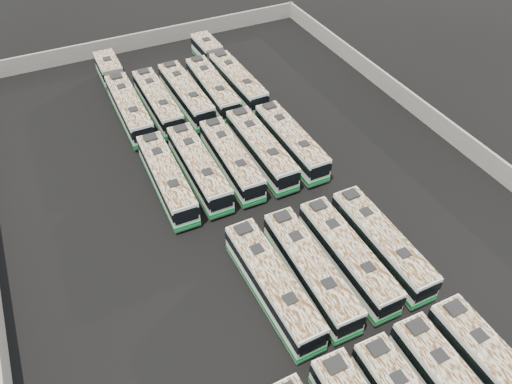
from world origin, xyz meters
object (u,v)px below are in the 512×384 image
at_px(bus_midfront_left, 272,285).
at_px(bus_back_left, 158,102).
at_px(bus_midback_center, 231,159).
at_px(bus_back_center, 186,95).
at_px(bus_midback_far_left, 167,178).
at_px(bus_back_right, 212,88).
at_px(bus_midfront_far_right, 381,243).
at_px(bus_front_far_right, 502,379).
at_px(bus_midback_left, 199,168).
at_px(bus_midback_right, 261,149).
at_px(bus_midback_far_right, 291,141).
at_px(bus_back_far_right, 227,71).
at_px(bus_back_far_left, 122,95).
at_px(bus_midfront_right, 347,256).
at_px(bus_midfront_center, 310,270).

relative_size(bus_midfront_left, bus_back_left, 1.03).
relative_size(bus_midback_center, bus_back_center, 0.96).
relative_size(bus_midback_far_left, bus_back_right, 1.00).
bearing_deg(bus_midfront_left, bus_midfront_far_right, -2.00).
distance_m(bus_front_far_right, bus_midback_left, 29.55).
xyz_separation_m(bus_midfront_far_right, bus_back_right, (-3.26, 27.75, 0.03)).
relative_size(bus_midfront_left, bus_midback_right, 1.01).
bearing_deg(bus_midback_center, bus_midback_far_right, 0.95).
distance_m(bus_back_center, bus_back_far_right, 7.07).
bearing_deg(bus_midback_far_left, bus_back_left, 77.17).
height_order(bus_midfront_far_right, bus_back_far_left, bus_back_far_left).
bearing_deg(bus_back_far_left, bus_back_center, -25.05).
bearing_deg(bus_midback_center, bus_back_far_right, 69.15).
height_order(bus_midfront_far_right, bus_midback_left, bus_midback_left).
bearing_deg(bus_back_left, bus_midback_far_right, -52.72).
distance_m(bus_midback_far_left, bus_back_center, 14.28).
distance_m(bus_midfront_right, bus_back_far_right, 30.91).
relative_size(bus_midback_left, bus_back_far_right, 0.65).
bearing_deg(bus_midfront_left, bus_midfront_center, -2.13).
xyz_separation_m(bus_midfront_center, bus_back_right, (3.28, 27.65, -0.00)).
distance_m(bus_midback_right, bus_back_center, 12.96).
height_order(bus_midback_far_left, bus_back_left, bus_midback_far_left).
distance_m(bus_midfront_left, bus_back_right, 28.33).
bearing_deg(bus_midback_center, bus_midfront_far_right, -65.30).
bearing_deg(bus_midfront_right, bus_back_center, 96.92).
distance_m(bus_midfront_left, bus_midback_center, 15.24).
xyz_separation_m(bus_midfront_center, bus_midback_right, (3.27, 15.10, 0.02)).
distance_m(bus_front_far_right, bus_back_center, 40.98).
xyz_separation_m(bus_midback_left, bus_back_far_left, (-3.16, 15.69, 0.02)).
height_order(bus_midback_far_right, bus_back_center, bus_back_center).
xyz_separation_m(bus_midfront_center, bus_back_left, (-3.23, 27.70, -0.02)).
bearing_deg(bus_back_far_right, bus_front_far_right, -91.20).
distance_m(bus_back_far_left, bus_back_left, 4.43).
xyz_separation_m(bus_midback_far_left, bus_midback_right, (9.71, 0.15, 0.02)).
relative_size(bus_midback_right, bus_midback_far_right, 1.02).
bearing_deg(bus_back_center, bus_midback_right, -76.92).
distance_m(bus_midfront_center, bus_back_far_left, 31.44).
bearing_deg(bus_midfront_left, bus_midback_right, 65.68).
relative_size(bus_back_far_left, bus_back_center, 1.55).
bearing_deg(bus_midback_far_right, bus_back_far_left, 128.92).
height_order(bus_midfront_right, bus_back_far_right, bus_midfront_right).
bearing_deg(bus_midback_left, bus_midfront_center, -77.31).
height_order(bus_back_far_left, bus_back_right, bus_back_far_left).
distance_m(bus_midfront_center, bus_midfront_far_right, 6.54).
bearing_deg(bus_front_far_right, bus_back_far_left, 106.54).
relative_size(bus_back_far_left, bus_back_right, 1.57).
bearing_deg(bus_midfront_far_right, bus_back_right, 96.88).
bearing_deg(bus_back_right, bus_back_left, -179.36).
distance_m(bus_midfront_center, bus_back_left, 27.88).
xyz_separation_m(bus_midfront_right, bus_midback_left, (-6.59, 15.13, 0.03)).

